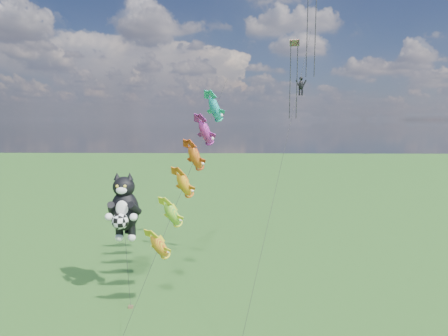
{
  "coord_description": "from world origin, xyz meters",
  "views": [
    {
      "loc": [
        14.43,
        -23.96,
        15.5
      ],
      "look_at": [
        13.54,
        11.93,
        10.87
      ],
      "focal_mm": 30.0,
      "sensor_mm": 36.0,
      "label": 1
    }
  ],
  "objects": [
    {
      "name": "parafoil_rig",
      "position": [
        20.64,
        11.47,
        19.87
      ],
      "size": [
        8.02,
        16.15,
        27.94
      ],
      "rotation": [
        0.0,
        0.0,
        -0.35
      ],
      "color": "brown",
      "rests_on": "ground"
    },
    {
      "name": "cat_kite_rig",
      "position": [
        4.93,
        7.69,
        7.98
      ],
      "size": [
        3.0,
        4.33,
        11.01
      ],
      "rotation": [
        0.0,
        0.0,
        0.35
      ],
      "color": "brown",
      "rests_on": "ground"
    },
    {
      "name": "fish_windsock_rig",
      "position": [
        10.64,
        8.26,
        11.05
      ],
      "size": [
        7.43,
        14.24,
        19.66
      ],
      "rotation": [
        0.0,
        0.0,
        -0.15
      ],
      "color": "brown",
      "rests_on": "ground"
    }
  ]
}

